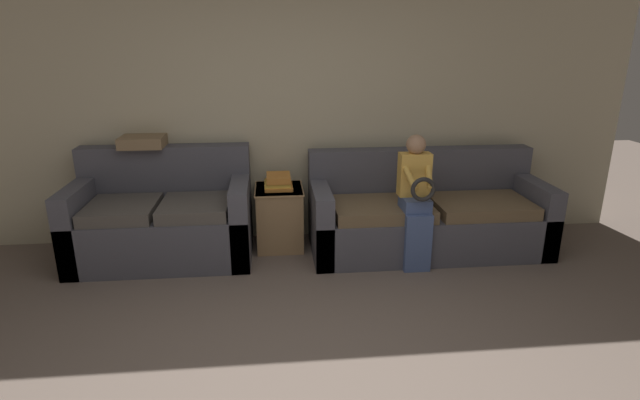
% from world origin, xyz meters
% --- Properties ---
extents(wall_back, '(6.83, 0.06, 2.55)m').
position_xyz_m(wall_back, '(0.00, 2.63, 1.27)').
color(wall_back, '#BCB293').
rests_on(wall_back, ground_plane).
extents(couch_main, '(2.20, 0.87, 0.92)m').
position_xyz_m(couch_main, '(1.28, 2.14, 0.32)').
color(couch_main, '#4C4C56').
rests_on(couch_main, ground_plane).
extents(couch_side, '(1.58, 0.87, 0.98)m').
position_xyz_m(couch_side, '(-1.17, 2.19, 0.35)').
color(couch_side, '#4C4C56').
rests_on(couch_side, ground_plane).
extents(child_left_seated, '(0.28, 0.37, 1.16)m').
position_xyz_m(child_left_seated, '(1.06, 1.78, 0.64)').
color(child_left_seated, '#475B8E').
rests_on(child_left_seated, ground_plane).
extents(side_shelf, '(0.45, 0.52, 0.59)m').
position_xyz_m(side_shelf, '(-0.11, 2.33, 0.30)').
color(side_shelf, '#9E7A51').
rests_on(side_shelf, ground_plane).
extents(book_stack, '(0.26, 0.31, 0.13)m').
position_xyz_m(book_stack, '(-0.11, 2.33, 0.65)').
color(book_stack, orange).
rests_on(book_stack, side_shelf).
extents(throw_pillow, '(0.39, 0.39, 0.10)m').
position_xyz_m(throw_pillow, '(-1.34, 2.48, 1.03)').
color(throw_pillow, '#846B4C').
rests_on(throw_pillow, couch_side).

